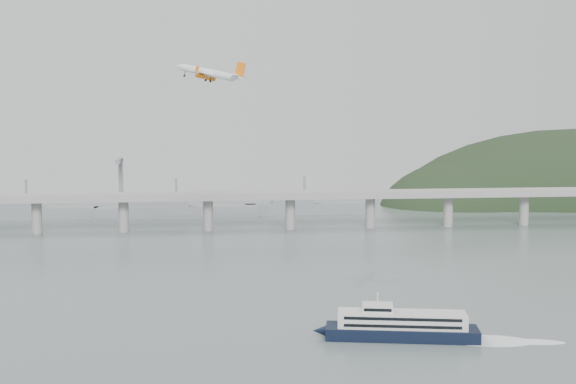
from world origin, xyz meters
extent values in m
plane|color=slate|center=(0.00, 0.00, 0.00)|extent=(900.00, 900.00, 0.00)
cube|color=gray|center=(0.00, 200.00, 20.00)|extent=(800.00, 22.00, 2.20)
cube|color=gray|center=(0.00, 189.50, 22.00)|extent=(800.00, 0.60, 1.80)
cube|color=gray|center=(0.00, 210.50, 22.00)|extent=(800.00, 0.60, 1.80)
cylinder|color=gray|center=(-130.00, 200.00, 9.50)|extent=(6.00, 6.00, 21.00)
cylinder|color=gray|center=(-80.00, 200.00, 9.50)|extent=(6.00, 6.00, 21.00)
cylinder|color=gray|center=(-30.00, 200.00, 9.50)|extent=(6.00, 6.00, 21.00)
cylinder|color=gray|center=(20.00, 200.00, 9.50)|extent=(6.00, 6.00, 21.00)
cylinder|color=gray|center=(70.00, 200.00, 9.50)|extent=(6.00, 6.00, 21.00)
cylinder|color=gray|center=(120.00, 200.00, 9.50)|extent=(6.00, 6.00, 21.00)
cylinder|color=gray|center=(170.00, 200.00, 9.50)|extent=(6.00, 6.00, 21.00)
ellipsoid|color=black|center=(270.00, 330.00, -18.00)|extent=(320.00, 150.00, 156.00)
ellipsoid|color=black|center=(175.00, 320.00, -12.00)|extent=(140.00, 110.00, 96.00)
cube|color=gray|center=(-150.00, 270.00, 4.00)|extent=(95.67, 20.15, 8.00)
cube|color=gray|center=(-159.50, 270.00, 12.00)|extent=(33.90, 15.02, 8.00)
cylinder|color=gray|center=(-150.00, 270.00, 20.00)|extent=(1.60, 1.60, 14.00)
cube|color=gray|center=(-50.00, 265.00, 4.00)|extent=(110.55, 21.43, 8.00)
cube|color=gray|center=(-61.00, 265.00, 12.00)|extent=(39.01, 16.73, 8.00)
cylinder|color=gray|center=(-50.00, 265.00, 20.00)|extent=(1.60, 1.60, 14.00)
cube|color=gray|center=(40.00, 275.00, 4.00)|extent=(85.00, 13.60, 8.00)
cube|color=gray|center=(31.50, 275.00, 12.00)|extent=(29.75, 11.90, 8.00)
cylinder|color=gray|center=(40.00, 275.00, 20.00)|extent=(1.60, 1.60, 14.00)
cube|color=gray|center=(-90.00, 300.00, 20.00)|extent=(3.00, 3.00, 40.00)
cube|color=gray|center=(-90.00, 290.00, 38.00)|extent=(3.00, 28.00, 3.00)
cube|color=black|center=(22.07, -42.09, 1.82)|extent=(46.91, 20.65, 3.65)
cone|color=black|center=(-1.96, -36.71, 1.82)|extent=(5.25, 4.56, 3.65)
cube|color=silver|center=(22.07, -42.09, 5.93)|extent=(39.38, 17.28, 4.56)
cube|color=black|center=(21.07, -46.59, 7.12)|extent=(33.86, 7.72, 0.91)
cube|color=black|center=(21.07, -46.59, 4.93)|extent=(33.86, 7.72, 0.91)
cube|color=black|center=(23.08, -37.59, 7.12)|extent=(33.86, 7.72, 0.91)
cube|color=black|center=(23.08, -37.59, 4.93)|extent=(33.86, 7.72, 0.91)
cube|color=silver|center=(14.95, -40.50, 9.40)|extent=(10.30, 8.23, 2.37)
cube|color=black|center=(14.24, -43.66, 9.40)|extent=(8.04, 1.90, 0.91)
cylinder|color=silver|center=(14.95, -40.50, 12.32)|extent=(0.54, 0.54, 3.65)
ellipsoid|color=silver|center=(47.00, -47.67, 0.05)|extent=(28.51, 18.56, 0.18)
ellipsoid|color=silver|center=(59.46, -50.46, 0.05)|extent=(20.66, 10.72, 0.18)
cylinder|color=white|center=(-32.35, 80.82, 87.00)|extent=(23.79, 16.19, 8.48)
cone|color=white|center=(-45.01, 87.60, 89.99)|extent=(5.37, 5.01, 4.01)
cone|color=white|center=(-19.20, 73.79, 84.38)|extent=(6.07, 5.21, 4.20)
cube|color=white|center=(-31.74, 80.44, 85.92)|extent=(18.44, 29.74, 2.84)
cube|color=white|center=(-19.86, 74.19, 85.19)|extent=(7.67, 11.11, 1.38)
cube|color=orange|center=(-18.45, 73.61, 87.96)|extent=(4.92, 2.49, 6.68)
cylinder|color=orange|center=(-30.86, 85.60, 84.69)|extent=(4.69, 3.97, 2.87)
cylinder|color=black|center=(-32.52, 86.49, 85.08)|extent=(1.66, 2.12, 2.13)
cube|color=white|center=(-30.67, 85.56, 85.58)|extent=(2.31, 1.32, 1.55)
cylinder|color=orange|center=(-35.53, 76.67, 85.20)|extent=(4.69, 3.97, 2.87)
cylinder|color=black|center=(-37.19, 77.56, 85.60)|extent=(1.66, 2.12, 2.13)
cube|color=white|center=(-35.34, 76.63, 86.10)|extent=(2.31, 1.32, 1.55)
cylinder|color=black|center=(-30.98, 82.63, 84.19)|extent=(0.89, 0.55, 2.24)
cylinder|color=black|center=(-31.18, 82.68, 83.20)|extent=(1.25, 0.84, 1.21)
cylinder|color=black|center=(-33.18, 78.41, 84.43)|extent=(0.89, 0.55, 2.24)
cylinder|color=black|center=(-33.39, 78.46, 83.44)|extent=(1.25, 0.84, 1.21)
cylinder|color=black|center=(-42.37, 86.03, 86.73)|extent=(0.89, 0.55, 2.24)
cylinder|color=black|center=(-42.57, 86.08, 85.75)|extent=(1.25, 0.84, 1.21)
cube|color=orange|center=(-22.73, 93.33, 85.83)|extent=(1.80, 0.95, 2.46)
cube|color=orange|center=(-37.15, 65.73, 87.42)|extent=(1.80, 0.95, 2.46)
camera|label=1|loc=(-40.80, -262.71, 64.89)|focal=48.00mm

